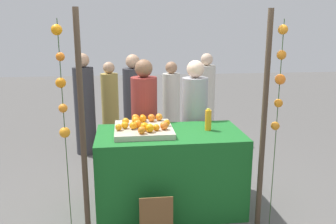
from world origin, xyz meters
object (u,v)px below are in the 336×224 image
at_px(juice_bottle, 208,120).
at_px(chalkboard_sign, 156,219).
at_px(orange_0, 145,126).
at_px(vendor_right, 194,128).
at_px(stall_counter, 170,171).
at_px(orange_1, 126,121).
at_px(vendor_left, 145,128).

bearing_deg(juice_bottle, chalkboard_sign, -135.35).
bearing_deg(orange_0, vendor_right, 47.12).
xyz_separation_m(stall_counter, orange_1, (-0.49, 0.17, 0.57)).
bearing_deg(orange_0, chalkboard_sign, -82.29).
height_order(juice_bottle, vendor_right, vendor_right).
bearing_deg(vendor_right, juice_bottle, -87.24).
height_order(orange_0, vendor_left, vendor_left).
relative_size(orange_1, vendor_left, 0.05).
relative_size(orange_0, vendor_left, 0.05).
height_order(orange_1, vendor_right, vendor_right).
bearing_deg(orange_1, vendor_left, 65.21).
height_order(stall_counter, orange_0, orange_0).
xyz_separation_m(chalkboard_sign, vendor_left, (-0.03, 1.32, 0.56)).
height_order(stall_counter, chalkboard_sign, stall_counter).
bearing_deg(vendor_left, juice_bottle, -43.78).
distance_m(stall_counter, vendor_left, 0.81).
xyz_separation_m(orange_1, vendor_right, (0.91, 0.50, -0.25)).
xyz_separation_m(juice_bottle, vendor_right, (-0.03, 0.63, -0.27)).
height_order(juice_bottle, vendor_left, vendor_left).
relative_size(orange_0, vendor_right, 0.05).
relative_size(stall_counter, orange_0, 18.24).
bearing_deg(chalkboard_sign, vendor_left, 91.16).
xyz_separation_m(stall_counter, vendor_left, (-0.24, 0.70, 0.32)).
height_order(orange_0, orange_1, orange_0).
bearing_deg(chalkboard_sign, orange_0, 97.71).
relative_size(stall_counter, vendor_right, 0.98).
distance_m(orange_1, vendor_right, 1.07).
height_order(stall_counter, juice_bottle, juice_bottle).
distance_m(orange_0, juice_bottle, 0.75).
bearing_deg(orange_1, orange_0, -51.67).
relative_size(orange_0, chalkboard_sign, 0.19).
distance_m(chalkboard_sign, vendor_left, 1.44).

